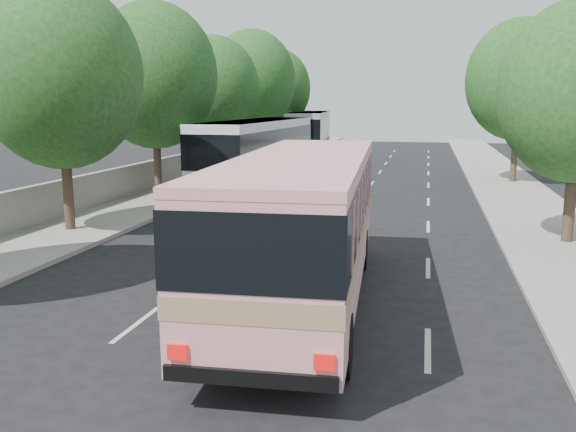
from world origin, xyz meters
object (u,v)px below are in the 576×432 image
(pink_taxi, at_px, (285,212))
(tour_coach_rear, at_px, (309,131))
(tour_coach_front, at_px, (257,149))
(pink_bus, at_px, (303,213))
(white_pickup, at_px, (270,189))

(pink_taxi, bearing_deg, tour_coach_rear, 106.80)
(pink_taxi, bearing_deg, tour_coach_front, 118.45)
(pink_bus, xyz_separation_m, tour_coach_rear, (-6.90, 36.74, 0.13))
(pink_bus, relative_size, pink_taxi, 2.23)
(white_pickup, bearing_deg, pink_bus, -77.75)
(pink_taxi, distance_m, white_pickup, 6.98)
(pink_bus, distance_m, tour_coach_front, 18.07)
(pink_bus, height_order, tour_coach_rear, tour_coach_rear)
(white_pickup, relative_size, tour_coach_rear, 0.37)
(pink_taxi, distance_m, tour_coach_rear, 30.09)
(tour_coach_rear, bearing_deg, pink_taxi, -86.63)
(white_pickup, distance_m, tour_coach_front, 4.06)
(white_pickup, bearing_deg, tour_coach_front, 109.69)
(pink_bus, xyz_separation_m, pink_taxi, (-2.05, 7.08, -1.33))
(pink_bus, bearing_deg, white_pickup, 104.09)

